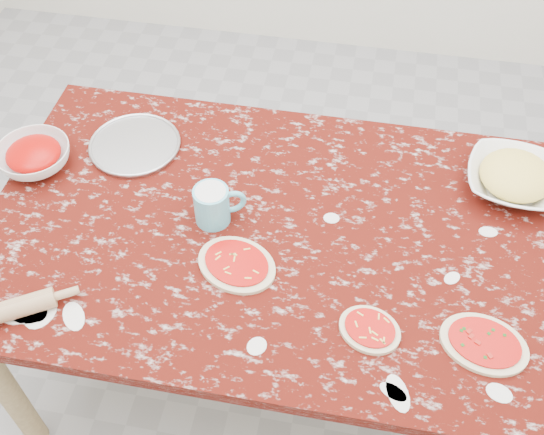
% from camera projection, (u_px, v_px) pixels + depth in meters
% --- Properties ---
extents(ground, '(4.00, 4.00, 0.00)m').
position_uv_depth(ground, '(272.00, 360.00, 2.36)').
color(ground, gray).
extents(worktable, '(1.60, 1.00, 0.75)m').
position_uv_depth(worktable, '(272.00, 248.00, 1.85)').
color(worktable, '#3F0B06').
rests_on(worktable, ground).
extents(pizza_tray, '(0.36, 0.36, 0.01)m').
position_uv_depth(pizza_tray, '(135.00, 145.00, 2.00)').
color(pizza_tray, '#B2B2B7').
rests_on(pizza_tray, worktable).
extents(sauce_bowl, '(0.23, 0.23, 0.07)m').
position_uv_depth(sauce_bowl, '(35.00, 157.00, 1.92)').
color(sauce_bowl, white).
rests_on(sauce_bowl, worktable).
extents(cheese_bowl, '(0.30, 0.30, 0.07)m').
position_uv_depth(cheese_bowl, '(514.00, 180.00, 1.86)').
color(cheese_bowl, white).
rests_on(cheese_bowl, worktable).
extents(flour_mug, '(0.14, 0.10, 0.11)m').
position_uv_depth(flour_mug, '(213.00, 205.00, 1.77)').
color(flour_mug, '#5CBED6').
rests_on(flour_mug, worktable).
extents(pizza_left, '(0.26, 0.24, 0.02)m').
position_uv_depth(pizza_left, '(237.00, 264.00, 1.70)').
color(pizza_left, beige).
rests_on(pizza_left, worktable).
extents(pizza_mid, '(0.19, 0.17, 0.02)m').
position_uv_depth(pizza_mid, '(370.00, 329.00, 1.57)').
color(pizza_mid, beige).
rests_on(pizza_mid, worktable).
extents(pizza_right, '(0.24, 0.21, 0.02)m').
position_uv_depth(pizza_right, '(484.00, 344.00, 1.55)').
color(pizza_right, beige).
rests_on(pizza_right, worktable).
extents(rolling_pin, '(0.25, 0.18, 0.05)m').
position_uv_depth(rolling_pin, '(1.00, 313.00, 1.58)').
color(rolling_pin, tan).
rests_on(rolling_pin, worktable).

